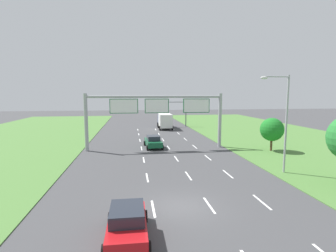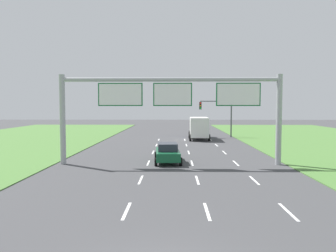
{
  "view_description": "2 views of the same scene",
  "coord_description": "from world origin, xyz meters",
  "px_view_note": "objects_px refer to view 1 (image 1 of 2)",
  "views": [
    {
      "loc": [
        -2.97,
        -15.11,
        6.88
      ],
      "look_at": [
        1.46,
        16.35,
        3.03
      ],
      "focal_mm": 28.0,
      "sensor_mm": 36.0,
      "label": 1
    },
    {
      "loc": [
        0.32,
        -7.96,
        4.57
      ],
      "look_at": [
        -0.22,
        20.93,
        2.79
      ],
      "focal_mm": 35.0,
      "sensor_mm": 36.0,
      "label": 2
    }
  ],
  "objects_px": {
    "traffic_light_mast": "(177,109)",
    "car_lead_silver": "(127,222)",
    "box_truck": "(165,120)",
    "sign_gantry": "(157,110)",
    "car_near_red": "(153,142)",
    "street_lamp": "(283,116)",
    "roadside_tree_mid": "(272,130)"
  },
  "relations": [
    {
      "from": "car_near_red",
      "to": "traffic_light_mast",
      "type": "height_order",
      "value": "traffic_light_mast"
    },
    {
      "from": "car_near_red",
      "to": "sign_gantry",
      "type": "distance_m",
      "value": 4.28
    },
    {
      "from": "street_lamp",
      "to": "car_lead_silver",
      "type": "bearing_deg",
      "value": -146.37
    },
    {
      "from": "box_truck",
      "to": "street_lamp",
      "type": "xyz_separation_m",
      "value": [
        6.16,
        -31.49,
        3.43
      ]
    },
    {
      "from": "box_truck",
      "to": "sign_gantry",
      "type": "relative_size",
      "value": 0.43
    },
    {
      "from": "street_lamp",
      "to": "roadside_tree_mid",
      "type": "relative_size",
      "value": 2.09
    },
    {
      "from": "box_truck",
      "to": "street_lamp",
      "type": "relative_size",
      "value": 0.87
    },
    {
      "from": "car_near_red",
      "to": "street_lamp",
      "type": "relative_size",
      "value": 0.52
    },
    {
      "from": "street_lamp",
      "to": "roadside_tree_mid",
      "type": "distance_m",
      "value": 9.69
    },
    {
      "from": "car_lead_silver",
      "to": "street_lamp",
      "type": "distance_m",
      "value": 16.32
    },
    {
      "from": "car_near_red",
      "to": "car_lead_silver",
      "type": "height_order",
      "value": "car_near_red"
    },
    {
      "from": "roadside_tree_mid",
      "to": "car_lead_silver",
      "type": "bearing_deg",
      "value": -134.76
    },
    {
      "from": "car_near_red",
      "to": "street_lamp",
      "type": "xyz_separation_m",
      "value": [
        10.07,
        -12.67,
        4.29
      ]
    },
    {
      "from": "box_truck",
      "to": "traffic_light_mast",
      "type": "xyz_separation_m",
      "value": [
        3.01,
        2.71,
        2.22
      ]
    },
    {
      "from": "car_near_red",
      "to": "street_lamp",
      "type": "bearing_deg",
      "value": -54.81
    },
    {
      "from": "roadside_tree_mid",
      "to": "box_truck",
      "type": "bearing_deg",
      "value": 113.79
    },
    {
      "from": "traffic_light_mast",
      "to": "roadside_tree_mid",
      "type": "distance_m",
      "value": 26.69
    },
    {
      "from": "traffic_light_mast",
      "to": "car_near_red",
      "type": "bearing_deg",
      "value": -107.81
    },
    {
      "from": "car_lead_silver",
      "to": "traffic_light_mast",
      "type": "relative_size",
      "value": 0.74
    },
    {
      "from": "sign_gantry",
      "to": "street_lamp",
      "type": "distance_m",
      "value": 15.23
    },
    {
      "from": "car_near_red",
      "to": "box_truck",
      "type": "bearing_deg",
      "value": 75.0
    },
    {
      "from": "car_near_red",
      "to": "car_lead_silver",
      "type": "distance_m",
      "value": 21.61
    },
    {
      "from": "car_lead_silver",
      "to": "box_truck",
      "type": "distance_m",
      "value": 40.81
    },
    {
      "from": "car_near_red",
      "to": "roadside_tree_mid",
      "type": "distance_m",
      "value": 14.76
    },
    {
      "from": "box_truck",
      "to": "roadside_tree_mid",
      "type": "relative_size",
      "value": 1.82
    },
    {
      "from": "car_lead_silver",
      "to": "roadside_tree_mid",
      "type": "distance_m",
      "value": 24.33
    },
    {
      "from": "car_lead_silver",
      "to": "street_lamp",
      "type": "xyz_separation_m",
      "value": [
        13.11,
        8.72,
        4.29
      ]
    },
    {
      "from": "traffic_light_mast",
      "to": "car_lead_silver",
      "type": "bearing_deg",
      "value": -103.06
    },
    {
      "from": "car_near_red",
      "to": "traffic_light_mast",
      "type": "xyz_separation_m",
      "value": [
        6.92,
        21.52,
        3.08
      ]
    },
    {
      "from": "car_lead_silver",
      "to": "roadside_tree_mid",
      "type": "bearing_deg",
      "value": 45.66
    },
    {
      "from": "box_truck",
      "to": "sign_gantry",
      "type": "xyz_separation_m",
      "value": [
        -3.51,
        -19.73,
        3.31
      ]
    },
    {
      "from": "car_near_red",
      "to": "box_truck",
      "type": "distance_m",
      "value": 19.23
    }
  ]
}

